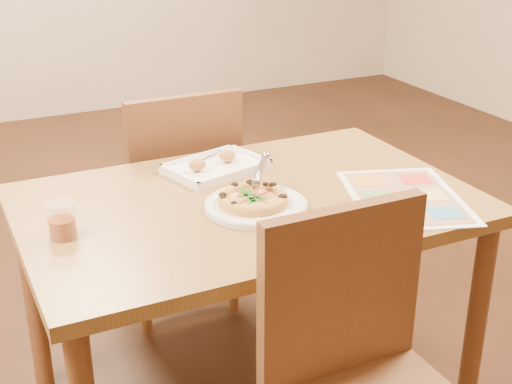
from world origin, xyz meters
name	(u,v)px	position (x,y,z in m)	size (l,w,h in m)	color
dining_table	(248,225)	(0.00, 0.00, 0.63)	(1.30, 0.85, 0.72)	olive
chair_near	(360,354)	(0.00, -0.60, 0.57)	(0.42, 0.42, 0.47)	brown
chair_far	(179,178)	(0.00, 0.60, 0.57)	(0.42, 0.42, 0.47)	brown
plate	(256,206)	(-0.01, -0.07, 0.73)	(0.29, 0.29, 0.02)	white
pizza	(253,199)	(-0.01, -0.07, 0.75)	(0.20, 0.20, 0.03)	#E3AF4D
pizza_cutter	(259,174)	(0.02, -0.03, 0.80)	(0.11, 0.12, 0.09)	silver
appetizer_tray	(216,167)	(0.00, 0.24, 0.73)	(0.34, 0.28, 0.06)	white
glass_tumbler	(62,223)	(-0.54, -0.02, 0.76)	(0.08, 0.08, 0.10)	maroon
menu	(405,197)	(0.41, -0.20, 0.72)	(0.31, 0.44, 0.01)	white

